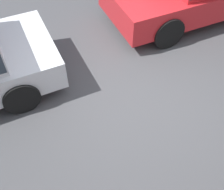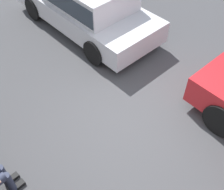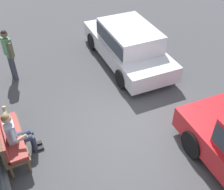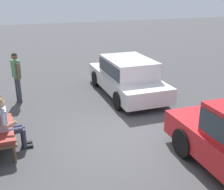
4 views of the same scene
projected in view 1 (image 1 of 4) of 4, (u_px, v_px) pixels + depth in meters
name	position (u px, v px, depth m)	size (l,w,h in m)	color
ground_plane	(137.00, 101.00, 4.95)	(60.00, 60.00, 0.00)	#424244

